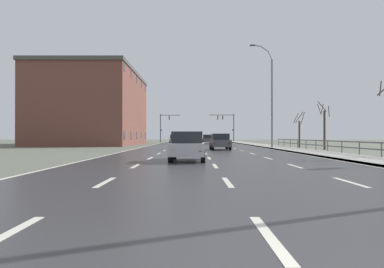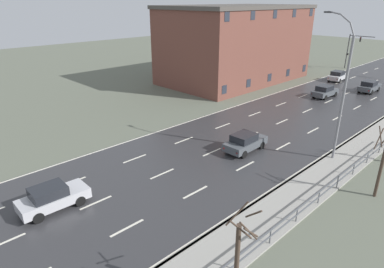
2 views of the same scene
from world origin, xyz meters
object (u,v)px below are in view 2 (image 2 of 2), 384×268
Objects in this scene: car_far_right at (369,86)px; brick_building at (235,44)px; street_lamp_midground at (342,92)px; car_near_left at (338,76)px; car_mid_centre at (325,91)px; traffic_signal_left at (352,47)px; car_near_right at (245,142)px; car_distant at (52,197)px.

car_far_right is 0.18× the size of brick_building.
street_lamp_midground is 2.68× the size of car_near_left.
car_mid_centre is (-3.05, -6.98, 0.00)m from car_far_right.
traffic_signal_left is 1.48× the size of car_near_right.
street_lamp_midground is 21.45m from car_distant.
brick_building reaches higher than car_near_left.
car_distant is at bearing -84.15° from traffic_signal_left.
car_mid_centre is 1.01× the size of car_near_right.
car_near_left is at bearing 113.10° from street_lamp_midground.
car_near_right is (5.99, -31.40, 0.00)m from car_near_left.
traffic_signal_left is 1.50× the size of car_far_right.
brick_building is (-14.88, 35.48, 4.79)m from car_distant.
street_lamp_midground reaches higher than car_distant.
car_mid_centre is at bearing -75.03° from traffic_signal_left.
car_near_left is 16.92m from brick_building.
car_distant is at bearing -114.55° from street_lamp_midground.
car_distant is at bearing -86.57° from car_mid_centre.
car_mid_centre and car_near_right have the same top height.
car_distant is (-2.96, -43.03, 0.00)m from car_far_right.
brick_building is at bearing 114.13° from car_distant.
car_near_left and car_near_right have the same top height.
street_lamp_midground is at bearing 66.83° from car_distant.
car_distant and car_near_left have the same top height.
car_far_right is (8.88, -14.84, -3.17)m from traffic_signal_left.
traffic_signal_left is 0.27× the size of brick_building.
car_far_right is 6.99m from car_near_left.
car_distant is at bearing -102.17° from car_near_right.
traffic_signal_left is 1.48× the size of car_distant.
brick_building is (-8.96, -22.39, 1.62)m from traffic_signal_left.
street_lamp_midground reaches higher than car_far_right.
street_lamp_midground is at bearing -69.36° from traffic_signal_left.
street_lamp_midground is at bearing -34.88° from brick_building.
traffic_signal_left is at bearing 110.64° from street_lamp_midground.
car_mid_centre is (-0.09, 36.05, 0.00)m from car_distant.
car_mid_centre is at bearing -77.26° from car_near_left.
car_far_right is at bearing 87.45° from car_distant.
car_near_right is at bearing 80.44° from car_distant.
brick_building is at bearing -139.75° from car_near_left.
car_near_right is 27.42m from brick_building.
street_lamp_midground is 2.71× the size of car_near_right.
car_mid_centre is at bearing 97.04° from car_near_right.
car_mid_centre is at bearing -113.55° from car_far_right.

